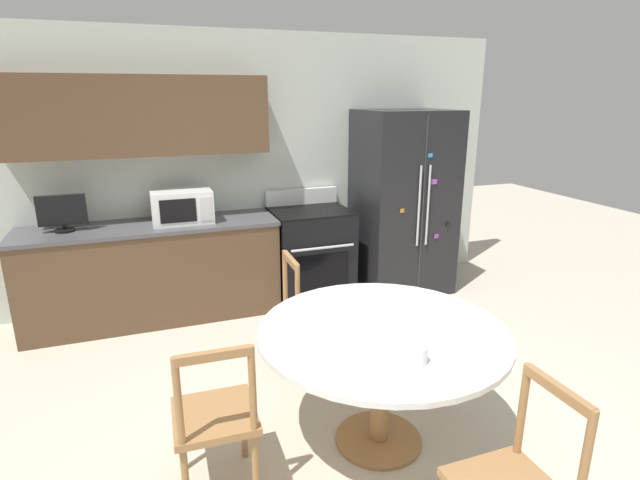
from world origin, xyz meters
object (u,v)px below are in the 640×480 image
candle_glass (418,356)px  refrigerator (403,202)px  countertop_tv (62,212)px  microwave (182,206)px  dining_chair_far (312,314)px  oven_range (311,253)px  dining_chair_left (215,418)px

candle_glass → refrigerator: bearing=62.5°
countertop_tv → candle_glass: (1.85, -2.68, -0.28)m
microwave → dining_chair_far: bearing=-59.1°
oven_range → dining_chair_far: bearing=-108.6°
microwave → countertop_tv: 0.97m
refrigerator → candle_glass: refrigerator is taller
refrigerator → oven_range: size_ratio=1.73×
candle_glass → dining_chair_far: bearing=93.6°
oven_range → candle_glass: size_ratio=11.69×
dining_chair_left → dining_chair_far: 1.34m
oven_range → countertop_tv: 2.28m
microwave → dining_chair_far: 1.65m
refrigerator → oven_range: 1.10m
countertop_tv → candle_glass: size_ratio=4.16×
dining_chair_left → candle_glass: bearing=-17.7°
oven_range → dining_chair_left: size_ratio=1.20×
refrigerator → oven_range: refrigerator is taller
countertop_tv → dining_chair_far: bearing=-37.1°
microwave → dining_chair_left: (-0.09, -2.32, -0.61)m
oven_range → microwave: 1.35m
dining_chair_left → oven_range: bearing=62.1°
refrigerator → dining_chair_left: 3.26m
oven_range → countertop_tv: (-2.20, 0.03, 0.60)m
dining_chair_far → candle_glass: size_ratio=9.77×
refrigerator → candle_glass: 2.92m
oven_range → dining_chair_left: bearing=-119.6°
oven_range → microwave: bearing=179.5°
countertop_tv → dining_chair_far: 2.29m
oven_range → dining_chair_far: 1.37m
countertop_tv → dining_chair_left: (0.88, -2.34, -0.64)m
dining_chair_left → refrigerator: bearing=46.0°
dining_chair_left → microwave: bearing=89.5°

